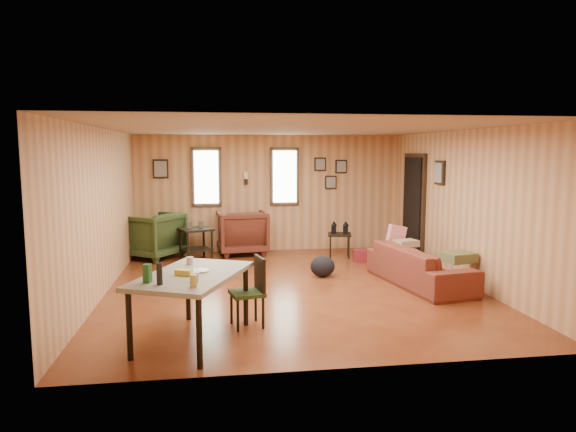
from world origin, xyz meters
The scene contains 11 objects.
room centered at (0.17, 0.27, 1.21)m, with size 5.54×6.04×2.44m.
sofa centered at (1.99, -0.13, 0.40)m, with size 2.05×0.60×0.80m, color maroon.
recliner_brown centered at (-0.61, 2.70, 0.49)m, with size 0.95×0.89×0.98m, color #542419.
recliner_green centered at (-2.35, 2.55, 0.49)m, with size 0.95×0.89×0.98m, color #2E411D.
end_table centered at (-1.51, 2.32, 0.41)m, with size 0.74×0.71×0.74m.
side_table centered at (1.28, 2.14, 0.48)m, with size 0.53×0.53×0.71m.
cooler centered at (1.59, 1.64, 0.11)m, with size 0.36×0.29×0.23m.
backpack centered at (0.60, 0.57, 0.18)m, with size 0.48×0.42×0.35m.
sofa_pillows centered at (2.29, 0.27, 0.51)m, with size 0.84×1.92×0.39m.
dining_table centered at (-1.41, -2.07, 0.69)m, with size 1.41×1.72×0.98m.
dining_chair centered at (-0.73, -1.65, 0.47)m, with size 0.44×0.44×0.83m.
Camera 1 is at (-1.16, -7.56, 2.06)m, focal length 32.00 mm.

